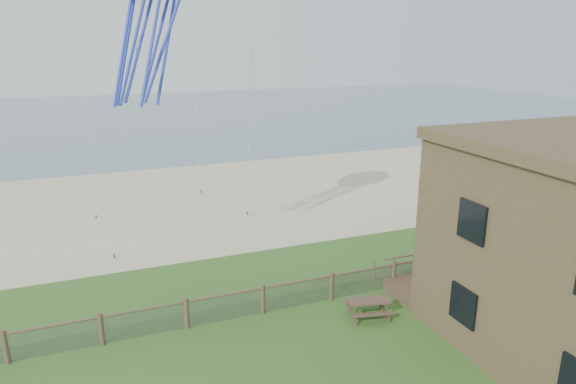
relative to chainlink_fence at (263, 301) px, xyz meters
name	(u,v)px	position (x,y,z in m)	size (l,w,h in m)	color
sand_beach	(186,201)	(0.00, 16.00, -0.55)	(72.00, 20.00, 0.02)	tan
ocean	(128,116)	(0.00, 60.00, -0.55)	(160.00, 68.00, 0.02)	slate
chainlink_fence	(263,301)	(0.00, 0.00, 0.00)	(36.20, 0.20, 1.25)	#50392D
motel_deck	(533,266)	(13.00, -1.00, -0.30)	(15.00, 2.00, 0.50)	brown
picnic_table	(369,309)	(3.72, -1.83, -0.20)	(1.65, 1.25, 0.70)	brown
octopus_kite	(145,10)	(-3.13, 4.77, 10.99)	(3.69, 2.61, 7.60)	#D9224F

